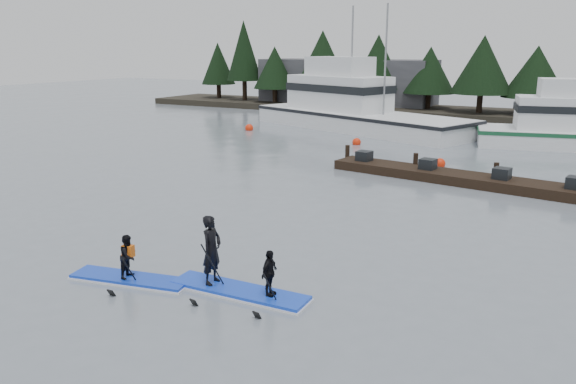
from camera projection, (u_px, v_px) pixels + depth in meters
The scene contains 11 objects.
ground at pixel (182, 278), 15.35m from camera, with size 160.00×160.00×0.00m, color slate.
far_shore at pixel (480, 114), 50.88m from camera, with size 70.00×8.00×0.60m, color #2D281E.
treeline at pixel (479, 118), 50.95m from camera, with size 60.00×4.00×8.00m, color black, non-canonical shape.
waterfront_building at pixel (347, 84), 58.59m from camera, with size 18.00×6.00×5.00m, color #4C4C51.
fishing_boat_large at pixel (353, 119), 43.81m from camera, with size 19.08×11.22×10.32m.
floating_dock at pixel (468, 179), 25.99m from camera, with size 13.51×1.80×0.45m, color black.
buoy_d at pixel (440, 167), 29.87m from camera, with size 0.59×0.59×0.59m, color red.
buoy_a at pixel (249, 130), 43.10m from camera, with size 0.62×0.62×0.62m, color red.
buoy_b at pixel (357, 145), 36.70m from camera, with size 0.56×0.56×0.56m, color red.
paddleboard_solo at pixel (129, 267), 15.09m from camera, with size 3.40×1.47×1.79m.
paddleboard_duo at pixel (232, 269), 14.35m from camera, with size 3.78×1.25×2.44m.
Camera 1 is at (9.44, -11.09, 6.11)m, focal length 35.00 mm.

